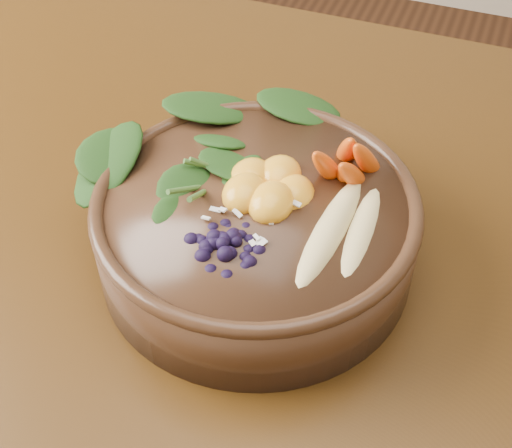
{
  "coord_description": "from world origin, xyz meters",
  "views": [
    {
      "loc": [
        0.11,
        -0.47,
        1.26
      ],
      "look_at": [
        -0.05,
        -0.03,
        0.8
      ],
      "focal_mm": 50.0,
      "sensor_mm": 36.0,
      "label": 1
    }
  ],
  "objects_px": {
    "banana_halves": "(347,218)",
    "kale_heap": "(244,128)",
    "carrot_cluster": "(351,133)",
    "dining_table": "(311,309)",
    "stoneware_bowl": "(256,232)",
    "blueberry_pile": "(223,228)",
    "mandarin_cluster": "(268,175)"
  },
  "relations": [
    {
      "from": "mandarin_cluster",
      "to": "dining_table",
      "type": "bearing_deg",
      "value": 19.06
    },
    {
      "from": "stoneware_bowl",
      "to": "kale_heap",
      "type": "distance_m",
      "value": 0.1
    },
    {
      "from": "stoneware_bowl",
      "to": "kale_heap",
      "type": "xyz_separation_m",
      "value": [
        -0.04,
        0.07,
        0.06
      ]
    },
    {
      "from": "carrot_cluster",
      "to": "blueberry_pile",
      "type": "xyz_separation_m",
      "value": [
        -0.07,
        -0.13,
        -0.02
      ]
    },
    {
      "from": "carrot_cluster",
      "to": "blueberry_pile",
      "type": "distance_m",
      "value": 0.15
    },
    {
      "from": "dining_table",
      "to": "carrot_cluster",
      "type": "height_order",
      "value": "carrot_cluster"
    },
    {
      "from": "kale_heap",
      "to": "carrot_cluster",
      "type": "bearing_deg",
      "value": 2.83
    },
    {
      "from": "dining_table",
      "to": "kale_heap",
      "type": "xyz_separation_m",
      "value": [
        -0.09,
        0.03,
        0.2
      ]
    },
    {
      "from": "dining_table",
      "to": "mandarin_cluster",
      "type": "distance_m",
      "value": 0.2
    },
    {
      "from": "dining_table",
      "to": "carrot_cluster",
      "type": "relative_size",
      "value": 19.6
    },
    {
      "from": "mandarin_cluster",
      "to": "blueberry_pile",
      "type": "bearing_deg",
      "value": -96.95
    },
    {
      "from": "carrot_cluster",
      "to": "banana_halves",
      "type": "xyz_separation_m",
      "value": [
        0.02,
        -0.08,
        -0.03
      ]
    },
    {
      "from": "kale_heap",
      "to": "carrot_cluster",
      "type": "height_order",
      "value": "carrot_cluster"
    },
    {
      "from": "blueberry_pile",
      "to": "stoneware_bowl",
      "type": "bearing_deg",
      "value": 85.18
    },
    {
      "from": "dining_table",
      "to": "mandarin_cluster",
      "type": "xyz_separation_m",
      "value": [
        -0.05,
        -0.02,
        0.19
      ]
    },
    {
      "from": "banana_halves",
      "to": "mandarin_cluster",
      "type": "height_order",
      "value": "mandarin_cluster"
    },
    {
      "from": "kale_heap",
      "to": "blueberry_pile",
      "type": "height_order",
      "value": "kale_heap"
    },
    {
      "from": "dining_table",
      "to": "banana_halves",
      "type": "relative_size",
      "value": 9.8
    },
    {
      "from": "mandarin_cluster",
      "to": "blueberry_pile",
      "type": "relative_size",
      "value": 0.69
    },
    {
      "from": "carrot_cluster",
      "to": "mandarin_cluster",
      "type": "bearing_deg",
      "value": -129.81
    },
    {
      "from": "blueberry_pile",
      "to": "carrot_cluster",
      "type": "bearing_deg",
      "value": 62.77
    },
    {
      "from": "carrot_cluster",
      "to": "kale_heap",
      "type": "bearing_deg",
      "value": -169.49
    },
    {
      "from": "banana_halves",
      "to": "blueberry_pile",
      "type": "height_order",
      "value": "blueberry_pile"
    },
    {
      "from": "stoneware_bowl",
      "to": "carrot_cluster",
      "type": "distance_m",
      "value": 0.13
    },
    {
      "from": "dining_table",
      "to": "stoneware_bowl",
      "type": "relative_size",
      "value": 5.41
    },
    {
      "from": "dining_table",
      "to": "blueberry_pile",
      "type": "distance_m",
      "value": 0.22
    },
    {
      "from": "carrot_cluster",
      "to": "blueberry_pile",
      "type": "relative_size",
      "value": 0.6
    },
    {
      "from": "carrot_cluster",
      "to": "banana_halves",
      "type": "bearing_deg",
      "value": -66.94
    },
    {
      "from": "stoneware_bowl",
      "to": "kale_heap",
      "type": "relative_size",
      "value": 1.53
    },
    {
      "from": "banana_halves",
      "to": "kale_heap",
      "type": "bearing_deg",
      "value": 156.45
    },
    {
      "from": "stoneware_bowl",
      "to": "banana_halves",
      "type": "height_order",
      "value": "banana_halves"
    },
    {
      "from": "dining_table",
      "to": "banana_halves",
      "type": "distance_m",
      "value": 0.19
    }
  ]
}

